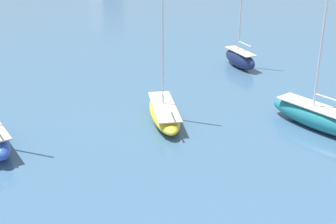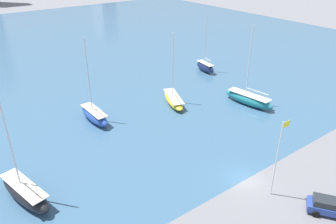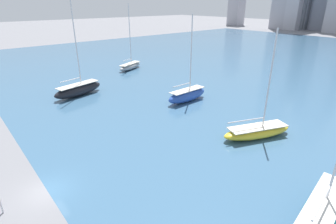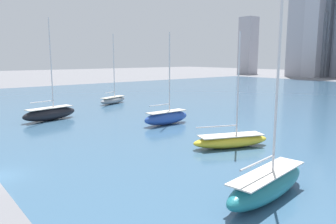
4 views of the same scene
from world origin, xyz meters
name	(u,v)px [view 1 (image 1 of 4)]	position (x,y,z in m)	size (l,w,h in m)	color
sailboat_navy	(240,58)	(23.04, 32.87, 1.19)	(2.70, 6.53, 13.32)	#19234C
sailboat_yellow	(164,112)	(6.42, 23.44, 0.84)	(5.84, 9.56, 13.18)	yellow
sailboat_teal	(320,117)	(17.35, 14.72, 1.11)	(3.75, 10.38, 14.60)	#1E757F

